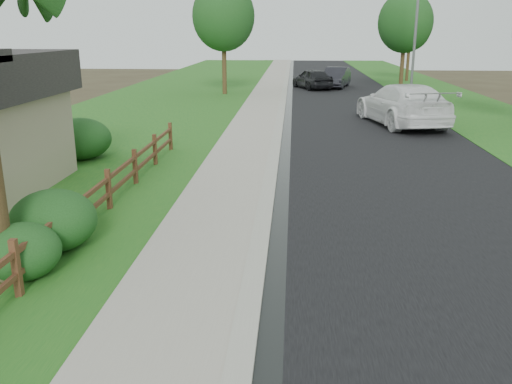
# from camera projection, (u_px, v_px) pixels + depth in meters

# --- Properties ---
(road) EXTENTS (8.00, 90.00, 0.02)m
(road) POSITION_uv_depth(u_px,v_px,m) (342.00, 94.00, 39.64)
(road) COLOR black
(road) RESTS_ON ground
(curb) EXTENTS (0.40, 90.00, 0.12)m
(curb) POSITION_uv_depth(u_px,v_px,m) (284.00, 92.00, 39.90)
(curb) COLOR gray
(curb) RESTS_ON ground
(wet_gutter) EXTENTS (0.50, 90.00, 0.00)m
(wet_gutter) POSITION_uv_depth(u_px,v_px,m) (289.00, 93.00, 39.89)
(wet_gutter) COLOR black
(wet_gutter) RESTS_ON road
(sidewalk) EXTENTS (2.20, 90.00, 0.10)m
(sidewalk) POSITION_uv_depth(u_px,v_px,m) (267.00, 92.00, 39.99)
(sidewalk) COLOR #9F988B
(sidewalk) RESTS_ON ground
(grass_strip) EXTENTS (1.60, 90.00, 0.06)m
(grass_strip) POSITION_uv_depth(u_px,v_px,m) (241.00, 93.00, 40.12)
(grass_strip) COLOR #18561B
(grass_strip) RESTS_ON ground
(lawn_near) EXTENTS (9.00, 90.00, 0.04)m
(lawn_near) POSITION_uv_depth(u_px,v_px,m) (172.00, 92.00, 40.46)
(lawn_near) COLOR #18561B
(lawn_near) RESTS_ON ground
(verge_far) EXTENTS (6.00, 90.00, 0.04)m
(verge_far) POSITION_uv_depth(u_px,v_px,m) (438.00, 94.00, 39.19)
(verge_far) COLOR #18561B
(verge_far) RESTS_ON ground
(ranch_fence) EXTENTS (0.12, 16.92, 1.10)m
(ranch_fence) POSITION_uv_depth(u_px,v_px,m) (92.00, 202.00, 12.67)
(ranch_fence) COLOR #4A2518
(ranch_fence) RESTS_ON ground
(white_suv) EXTENTS (4.16, 7.30, 1.99)m
(white_suv) POSITION_uv_depth(u_px,v_px,m) (402.00, 104.00, 26.31)
(white_suv) COLOR white
(white_suv) RESTS_ON road
(dark_car_mid) EXTENTS (3.46, 5.00, 1.58)m
(dark_car_mid) POSITION_uv_depth(u_px,v_px,m) (312.00, 79.00, 42.60)
(dark_car_mid) COLOR black
(dark_car_mid) RESTS_ON road
(dark_car_far) EXTENTS (2.82, 5.09, 1.59)m
(dark_car_far) POSITION_uv_depth(u_px,v_px,m) (336.00, 77.00, 43.61)
(dark_car_far) COLOR black
(dark_car_far) RESTS_ON road
(streetlight) EXTENTS (1.96, 0.30, 8.46)m
(streetlight) POSITION_uv_depth(u_px,v_px,m) (414.00, 25.00, 34.06)
(streetlight) COLOR slate
(streetlight) RESTS_ON ground
(boulder) EXTENTS (1.25, 1.00, 0.76)m
(boulder) POSITION_uv_depth(u_px,v_px,m) (13.00, 262.00, 9.94)
(boulder) COLOR brown
(boulder) RESTS_ON ground
(shrub_a) EXTENTS (1.48, 1.48, 1.06)m
(shrub_a) POSITION_uv_depth(u_px,v_px,m) (22.00, 252.00, 10.04)
(shrub_a) COLOR #194318
(shrub_a) RESTS_ON ground
(shrub_c) EXTENTS (1.93, 1.93, 1.30)m
(shrub_c) POSITION_uv_depth(u_px,v_px,m) (53.00, 221.00, 11.33)
(shrub_c) COLOR #194318
(shrub_c) RESTS_ON ground
(shrub_d) EXTENTS (2.40, 2.40, 1.49)m
(shrub_d) POSITION_uv_depth(u_px,v_px,m) (80.00, 139.00, 19.34)
(shrub_d) COLOR #194318
(shrub_d) RESTS_ON ground
(tree_mid_left) EXTENTS (4.36, 4.36, 7.80)m
(tree_mid_left) POSITION_uv_depth(u_px,v_px,m) (223.00, 16.00, 37.70)
(tree_mid_left) COLOR #372316
(tree_mid_left) RESTS_ON ground
(tree_mid_right) EXTENTS (3.97, 3.97, 7.20)m
(tree_mid_right) POSITION_uv_depth(u_px,v_px,m) (405.00, 22.00, 39.38)
(tree_mid_right) COLOR #372316
(tree_mid_right) RESTS_ON ground
(tree_far_right) EXTENTS (3.58, 3.58, 6.59)m
(tree_far_right) POSITION_uv_depth(u_px,v_px,m) (410.00, 28.00, 48.05)
(tree_far_right) COLOR #372316
(tree_far_right) RESTS_ON ground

